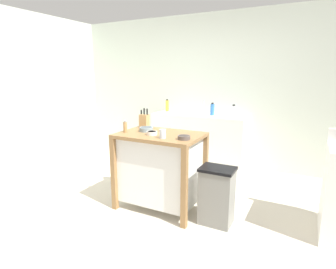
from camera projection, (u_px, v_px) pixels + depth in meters
The scene contains 16 objects.
ground_plane at pixel (145, 211), 3.27m from camera, with size 6.33×6.33×0.00m, color beige.
wall_back at pixel (209, 91), 4.89m from camera, with size 5.33×0.10×2.60m, color silver.
wall_left at pixel (40, 91), 4.88m from camera, with size 0.10×2.79×2.60m, color beige.
kitchen_island at pixel (160, 167), 3.28m from camera, with size 0.96×0.67×0.91m.
knife_block at pixel (144, 121), 3.54m from camera, with size 0.11×0.09×0.25m.
bowl_ceramic_small at pixel (152, 133), 3.12m from camera, with size 0.12×0.12×0.04m.
bowl_stoneware_deep at pixel (146, 129), 3.31m from camera, with size 0.17×0.17×0.05m.
bowl_ceramic_wide at pixel (184, 137), 2.90m from camera, with size 0.13×0.13×0.04m.
drinking_cup at pixel (163, 134), 2.95m from camera, with size 0.07×0.07×0.10m.
pepper_grinder at pixel (125, 126), 3.24m from camera, with size 0.04×0.04×0.15m.
trash_bin at pixel (217, 196), 2.94m from camera, with size 0.36×0.28×0.63m.
sink_counter at pixel (200, 140), 4.78m from camera, with size 1.59×0.60×0.92m.
sink_faucet at pixel (204, 107), 4.78m from camera, with size 0.02×0.02×0.22m.
bottle_hand_soap at pixel (234, 111), 4.37m from camera, with size 0.07×0.07×0.20m.
bottle_spray_cleaner at pixel (212, 109), 4.54m from camera, with size 0.07×0.07×0.21m.
bottle_dish_soap at pixel (167, 106), 5.02m from camera, with size 0.06×0.06×0.22m.
Camera 1 is at (1.63, -2.53, 1.59)m, focal length 29.45 mm.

